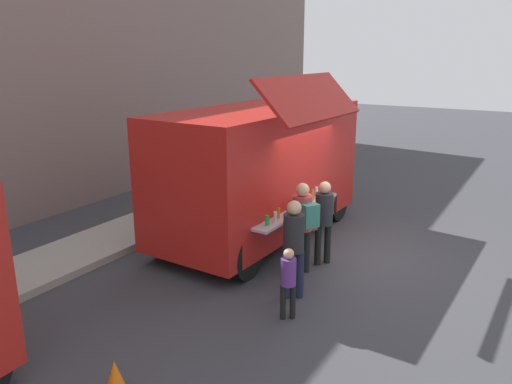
# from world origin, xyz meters

# --- Properties ---
(ground_plane) EXTENTS (60.00, 60.00, 0.00)m
(ground_plane) POSITION_xyz_m (0.00, 0.00, 0.00)
(ground_plane) COLOR #38383D
(curb_strip) EXTENTS (28.00, 1.60, 0.15)m
(curb_strip) POSITION_xyz_m (-4.00, 4.61, 0.07)
(curb_strip) COLOR #9E998E
(curb_strip) RESTS_ON ground
(food_truck_main) EXTENTS (5.51, 3.14, 3.66)m
(food_truck_main) POSITION_xyz_m (0.00, 1.99, 1.59)
(food_truck_main) COLOR red
(food_truck_main) RESTS_ON ground
(traffic_cone_orange) EXTENTS (0.36, 0.36, 0.55)m
(traffic_cone_orange) POSITION_xyz_m (-5.72, 0.60, 0.28)
(traffic_cone_orange) COLOR orange
(traffic_cone_orange) RESTS_ON ground
(trash_bin) EXTENTS (0.60, 0.60, 0.88)m
(trash_bin) POSITION_xyz_m (3.65, 4.31, 0.44)
(trash_bin) COLOR #2F6338
(trash_bin) RESTS_ON ground
(customer_front_ordering) EXTENTS (0.52, 0.44, 1.69)m
(customer_front_ordering) POSITION_xyz_m (-0.68, 0.15, 1.00)
(customer_front_ordering) COLOR black
(customer_front_ordering) RESTS_ON ground
(customer_mid_with_backpack) EXTENTS (0.50, 0.57, 1.77)m
(customer_mid_with_backpack) POSITION_xyz_m (-1.31, 0.28, 1.08)
(customer_mid_with_backpack) COLOR black
(customer_mid_with_backpack) RESTS_ON ground
(customer_rear_waiting) EXTENTS (0.35, 0.35, 1.74)m
(customer_rear_waiting) POSITION_xyz_m (-2.25, -0.00, 1.04)
(customer_rear_waiting) COLOR #1D2239
(customer_rear_waiting) RESTS_ON ground
(child_near_queue) EXTENTS (0.24, 0.24, 1.19)m
(child_near_queue) POSITION_xyz_m (-2.93, -0.26, 0.71)
(child_near_queue) COLOR black
(child_near_queue) RESTS_ON ground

